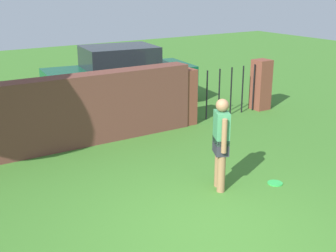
{
  "coord_description": "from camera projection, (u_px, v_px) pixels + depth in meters",
  "views": [
    {
      "loc": [
        -3.68,
        -4.51,
        3.47
      ],
      "look_at": [
        0.5,
        1.94,
        1.0
      ],
      "focal_mm": 48.41,
      "sensor_mm": 36.0,
      "label": 1
    }
  ],
  "objects": [
    {
      "name": "ground_plane",
      "position": [
        212.0,
        231.0,
        6.57
      ],
      "size": [
        40.0,
        40.0,
        0.0
      ],
      "primitive_type": "plane",
      "color": "#3D7528"
    },
    {
      "name": "brick_wall",
      "position": [
        17.0,
        120.0,
        9.14
      ],
      "size": [
        8.13,
        0.5,
        1.56
      ],
      "primitive_type": "cube",
      "color": "brown",
      "rests_on": "ground"
    },
    {
      "name": "person",
      "position": [
        221.0,
        140.0,
        7.65
      ],
      "size": [
        0.36,
        0.49,
        1.62
      ],
      "rotation": [
        0.0,
        0.0,
        1.1
      ],
      "color": "#9E704C",
      "rests_on": "ground"
    },
    {
      "name": "fence_gate",
      "position": [
        225.0,
        90.0,
        11.98
      ],
      "size": [
        3.02,
        0.44,
        1.4
      ],
      "color": "brown",
      "rests_on": "ground"
    },
    {
      "name": "car",
      "position": [
        120.0,
        76.0,
        12.95
      ],
      "size": [
        4.38,
        2.34,
        1.72
      ],
      "rotation": [
        0.0,
        0.0,
        -0.13
      ],
      "color": "#0C4C2D",
      "rests_on": "ground"
    },
    {
      "name": "frisbee_green",
      "position": [
        275.0,
        183.0,
        8.12
      ],
      "size": [
        0.27,
        0.27,
        0.02
      ],
      "primitive_type": "cylinder",
      "color": "green",
      "rests_on": "ground"
    }
  ]
}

